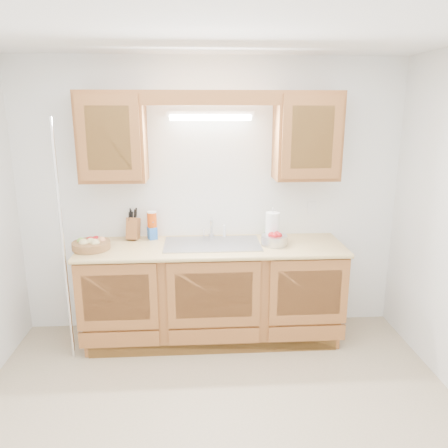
{
  "coord_description": "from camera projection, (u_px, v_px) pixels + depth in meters",
  "views": [
    {
      "loc": [
        -0.13,
        -2.45,
        2.06
      ],
      "look_at": [
        0.08,
        0.85,
        1.18
      ],
      "focal_mm": 35.0,
      "sensor_mm": 36.0,
      "label": 1
    }
  ],
  "objects": [
    {
      "name": "room",
      "position": [
        219.0,
        249.0,
        2.58
      ],
      "size": [
        3.52,
        3.5,
        2.5
      ],
      "color": "tan",
      "rests_on": "ground"
    },
    {
      "name": "base_cabinets",
      "position": [
        213.0,
        293.0,
        3.95
      ],
      "size": [
        2.2,
        0.6,
        0.86
      ],
      "primitive_type": "cube",
      "color": "brown",
      "rests_on": "ground"
    },
    {
      "name": "countertop",
      "position": [
        212.0,
        247.0,
        3.82
      ],
      "size": [
        2.3,
        0.63,
        0.04
      ],
      "primitive_type": "cube",
      "color": "tan",
      "rests_on": "base_cabinets"
    },
    {
      "name": "upper_cabinet_left",
      "position": [
        113.0,
        137.0,
        3.67
      ],
      "size": [
        0.55,
        0.33,
        0.75
      ],
      "primitive_type": "cube",
      "color": "brown",
      "rests_on": "room"
    },
    {
      "name": "upper_cabinet_right",
      "position": [
        307.0,
        136.0,
        3.77
      ],
      "size": [
        0.55,
        0.33,
        0.75
      ],
      "primitive_type": "cube",
      "color": "brown",
      "rests_on": "room"
    },
    {
      "name": "valance",
      "position": [
        211.0,
        98.0,
        3.5
      ],
      "size": [
        2.2,
        0.05,
        0.12
      ],
      "primitive_type": "cube",
      "color": "brown",
      "rests_on": "room"
    },
    {
      "name": "fluorescent_fixture",
      "position": [
        211.0,
        116.0,
        3.76
      ],
      "size": [
        0.76,
        0.08,
        0.08
      ],
      "color": "white",
      "rests_on": "room"
    },
    {
      "name": "sink",
      "position": [
        212.0,
        252.0,
        3.85
      ],
      "size": [
        0.84,
        0.46,
        0.36
      ],
      "color": "#9E9EA3",
      "rests_on": "countertop"
    },
    {
      "name": "wire_shelf_pole",
      "position": [
        63.0,
        245.0,
        3.48
      ],
      "size": [
        0.03,
        0.03,
        2.0
      ],
      "primitive_type": "cylinder",
      "color": "silver",
      "rests_on": "ground"
    },
    {
      "name": "outlet_plate",
      "position": [
        312.0,
        208.0,
        4.1
      ],
      "size": [
        0.08,
        0.01,
        0.12
      ],
      "primitive_type": "cube",
      "color": "white",
      "rests_on": "room"
    },
    {
      "name": "fruit_basket",
      "position": [
        91.0,
        244.0,
        3.69
      ],
      "size": [
        0.42,
        0.42,
        0.1
      ],
      "rotation": [
        0.0,
        0.0,
        -0.43
      ],
      "color": "olive",
      "rests_on": "countertop"
    },
    {
      "name": "knife_block",
      "position": [
        133.0,
        228.0,
        3.97
      ],
      "size": [
        0.13,
        0.18,
        0.29
      ],
      "rotation": [
        0.0,
        0.0,
        -0.18
      ],
      "color": "brown",
      "rests_on": "countertop"
    },
    {
      "name": "orange_canister",
      "position": [
        152.0,
        225.0,
        3.97
      ],
      "size": [
        0.1,
        0.1,
        0.26
      ],
      "rotation": [
        0.0,
        0.0,
        0.27
      ],
      "color": "#D7480B",
      "rests_on": "countertop"
    },
    {
      "name": "soap_bottle",
      "position": [
        152.0,
        230.0,
        3.97
      ],
      "size": [
        0.1,
        0.1,
        0.17
      ],
      "primitive_type": "imported",
      "rotation": [
        0.0,
        0.0,
        0.43
      ],
      "color": "blue",
      "rests_on": "countertop"
    },
    {
      "name": "sponge",
      "position": [
        269.0,
        235.0,
        4.09
      ],
      "size": [
        0.12,
        0.1,
        0.02
      ],
      "rotation": [
        0.0,
        0.0,
        -0.4
      ],
      "color": "#CC333F",
      "rests_on": "countertop"
    },
    {
      "name": "paper_towel",
      "position": [
        272.0,
        227.0,
        3.89
      ],
      "size": [
        0.15,
        0.15,
        0.32
      ],
      "rotation": [
        0.0,
        0.0,
        0.13
      ],
      "color": "silver",
      "rests_on": "countertop"
    },
    {
      "name": "apple_bowl",
      "position": [
        274.0,
        239.0,
        3.81
      ],
      "size": [
        0.29,
        0.29,
        0.12
      ],
      "rotation": [
        0.0,
        0.0,
        0.36
      ],
      "color": "silver",
      "rests_on": "countertop"
    }
  ]
}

